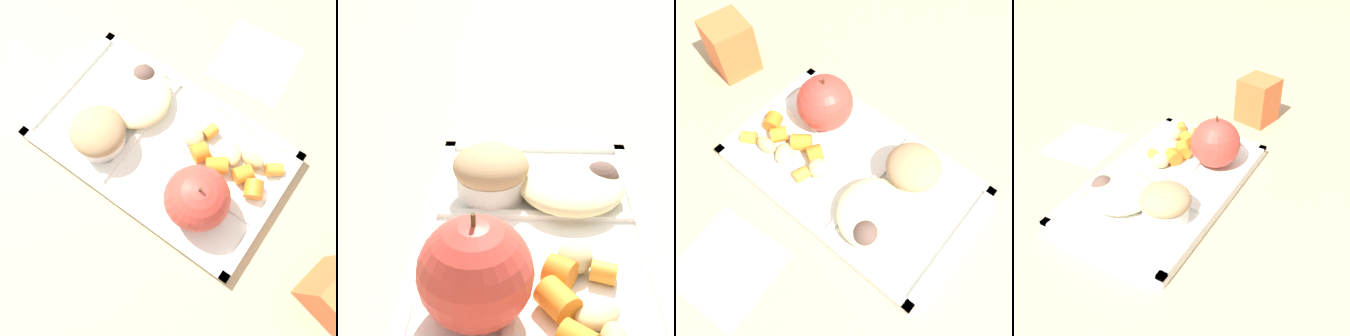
{
  "view_description": "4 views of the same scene",
  "coord_description": "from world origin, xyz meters",
  "views": [
    {
      "loc": [
        -0.12,
        0.15,
        0.5
      ],
      "look_at": [
        -0.04,
        0.04,
        0.07
      ],
      "focal_mm": 36.24,
      "sensor_mm": 36.0,
      "label": 1
    },
    {
      "loc": [
        -0.38,
        0.01,
        0.32
      ],
      "look_at": [
        0.03,
        0.03,
        0.08
      ],
      "focal_mm": 53.83,
      "sensor_mm": 36.0,
      "label": 2
    },
    {
      "loc": [
        0.17,
        -0.22,
        0.52
      ],
      "look_at": [
        0.01,
        -0.03,
        0.07
      ],
      "focal_mm": 40.11,
      "sensor_mm": 36.0,
      "label": 3
    },
    {
      "loc": [
        0.5,
        0.33,
        0.48
      ],
      "look_at": [
        -0.01,
        0.03,
        0.05
      ],
      "focal_mm": 46.19,
      "sensor_mm": 36.0,
      "label": 4
    }
  ],
  "objects": [
    {
      "name": "potato_chunk_browned",
      "position": [
        -0.04,
        -0.03,
        0.03
      ],
      "size": [
        0.04,
        0.04,
        0.03
      ],
      "primitive_type": "ellipsoid",
      "rotation": [
        0.0,
        0.0,
        4.56
      ],
      "color": "tan",
      "rests_on": "lunch_tray"
    },
    {
      "name": "meatball_side",
      "position": [
        0.08,
        -0.04,
        0.03
      ],
      "size": [
        0.03,
        0.03,
        0.03
      ],
      "primitive_type": "sphere",
      "color": "brown",
      "rests_on": "lunch_tray"
    },
    {
      "name": "green_apple",
      "position": [
        -0.09,
        0.05,
        0.06
      ],
      "size": [
        0.09,
        0.09,
        0.1
      ],
      "color": "#C63D33",
      "rests_on": "lunch_tray"
    },
    {
      "name": "potato_chunk_wedge",
      "position": [
        -0.1,
        -0.05,
        0.02
      ],
      "size": [
        0.04,
        0.05,
        0.02
      ],
      "primitive_type": "ellipsoid",
      "rotation": [
        0.0,
        0.0,
        2.1
      ],
      "color": "tan",
      "rests_on": "lunch_tray"
    },
    {
      "name": "carrot_slice_near_corner",
      "position": [
        -0.05,
        -0.06,
        0.02
      ],
      "size": [
        0.02,
        0.03,
        0.02
      ],
      "primitive_type": "cylinder",
      "rotation": [
        0.0,
        1.57,
        4.43
      ],
      "color": "orange",
      "rests_on": "lunch_tray"
    },
    {
      "name": "ground",
      "position": [
        0.0,
        0.0,
        0.0
      ],
      "size": [
        6.0,
        6.0,
        0.0
      ],
      "primitive_type": "plane",
      "color": "tan"
    },
    {
      "name": "lunch_tray",
      "position": [
        -0.0,
        0.0,
        0.01
      ],
      "size": [
        0.38,
        0.23,
        0.02
      ],
      "color": "white",
      "rests_on": "ground"
    },
    {
      "name": "bran_muffin",
      "position": [
        0.08,
        0.05,
        0.04
      ],
      "size": [
        0.08,
        0.08,
        0.06
      ],
      "color": "silver",
      "rests_on": "lunch_tray"
    },
    {
      "name": "carrot_slice_diagonal",
      "position": [
        -0.09,
        -0.02,
        0.03
      ],
      "size": [
        0.04,
        0.04,
        0.03
      ],
      "primitive_type": "cylinder",
      "rotation": [
        0.0,
        1.57,
        0.64
      ],
      "color": "orange",
      "rests_on": "lunch_tray"
    },
    {
      "name": "meatball_center",
      "position": [
        0.08,
        -0.07,
        0.03
      ],
      "size": [
        0.04,
        0.04,
        0.04
      ],
      "primitive_type": "sphere",
      "color": "brown",
      "rests_on": "lunch_tray"
    },
    {
      "name": "egg_noodle_pile",
      "position": [
        0.08,
        -0.04,
        0.03
      ],
      "size": [
        0.11,
        0.11,
        0.03
      ],
      "primitive_type": "ellipsoid",
      "color": "beige",
      "rests_on": "lunch_tray"
    },
    {
      "name": "meatball_front",
      "position": [
        0.08,
        -0.05,
        0.03
      ],
      "size": [
        0.03,
        0.03,
        0.03
      ],
      "primitive_type": "sphere",
      "color": "brown",
      "rests_on": "lunch_tray"
    },
    {
      "name": "carrot_slice_edge",
      "position": [
        -0.06,
        -0.02,
        0.03
      ],
      "size": [
        0.04,
        0.03,
        0.03
      ],
      "primitive_type": "cylinder",
      "rotation": [
        0.0,
        1.57,
        4.19
      ],
      "color": "orange",
      "rests_on": "lunch_tray"
    },
    {
      "name": "plastic_fork",
      "position": [
        0.12,
        -0.02,
        0.02
      ],
      "size": [
        0.11,
        0.13,
        0.0
      ],
      "color": "white",
      "rests_on": "lunch_tray"
    }
  ]
}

